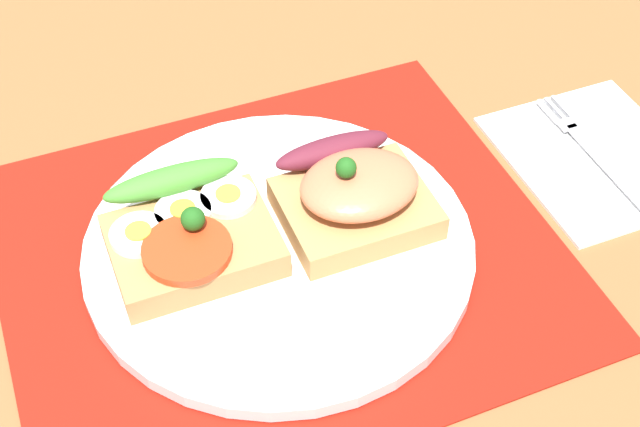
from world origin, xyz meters
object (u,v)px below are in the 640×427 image
Objects in this scene: sandwich_egg_tomato at (189,233)px; napkin at (597,156)px; plate at (279,246)px; sandwich_salmon at (357,196)px; fork at (594,151)px.

sandwich_egg_tomato is 31.59cm from napkin.
sandwich_egg_tomato is at bearing 165.16° from plate.
sandwich_egg_tomato is 1.07× the size of sandwich_salmon.
sandwich_egg_tomato is at bearing 172.77° from sandwich_salmon.
sandwich_salmon reaches higher than fork.
plate is 1.81× the size of fork.
sandwich_egg_tomato reaches higher than plate.
fork is (19.73, 0.06, -2.70)cm from sandwich_salmon.
plate is at bearing -179.73° from fork.
fork is (25.43, 0.12, -0.08)cm from plate.
napkin is at bearing -20.37° from fork.
sandwich_egg_tomato reaches higher than fork.
fork reaches higher than napkin.
sandwich_egg_tomato is (-5.68, 1.51, 2.11)cm from plate.
fork is (-0.33, 0.12, 0.46)cm from napkin.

